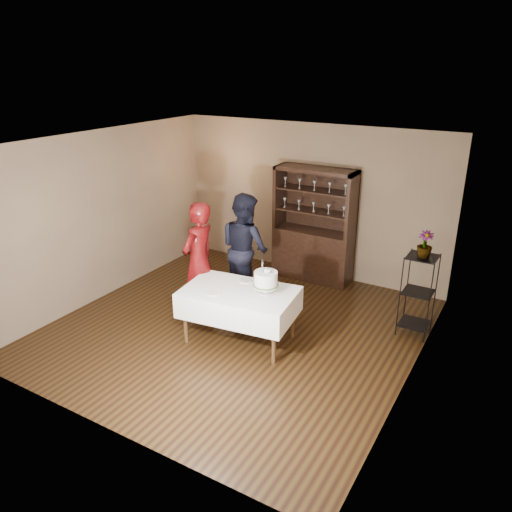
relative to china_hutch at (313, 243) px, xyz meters
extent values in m
plane|color=black|center=(-0.20, -2.25, -0.66)|extent=(5.00, 5.00, 0.00)
plane|color=white|center=(-0.20, -2.25, 2.04)|extent=(5.00, 5.00, 0.00)
cube|color=brown|center=(-0.20, 0.25, 0.69)|extent=(5.00, 0.02, 2.70)
cube|color=brown|center=(-2.70, -2.25, 0.69)|extent=(0.02, 5.00, 2.70)
cube|color=brown|center=(2.30, -2.25, 0.69)|extent=(0.02, 5.00, 2.70)
cube|color=black|center=(0.00, -0.01, -0.21)|extent=(1.40, 0.48, 0.90)
cube|color=black|center=(0.00, 0.21, 0.79)|extent=(1.40, 0.03, 1.10)
cube|color=black|center=(0.00, -0.01, 1.31)|extent=(1.40, 0.48, 0.06)
cube|color=black|center=(0.00, -0.01, 0.59)|extent=(1.28, 0.42, 0.02)
cube|color=black|center=(0.00, -0.01, 0.96)|extent=(1.28, 0.42, 0.02)
cylinder|color=black|center=(1.88, -1.25, -0.06)|extent=(0.02, 0.02, 1.20)
cylinder|color=black|center=(2.28, -1.25, -0.06)|extent=(0.02, 0.02, 1.20)
cylinder|color=black|center=(1.88, -0.85, -0.06)|extent=(0.02, 0.02, 1.20)
cylinder|color=black|center=(2.28, -0.85, -0.06)|extent=(0.02, 0.02, 1.20)
cube|color=black|center=(2.08, -1.05, -0.51)|extent=(0.40, 0.40, 0.02)
cube|color=black|center=(2.08, -1.05, -0.01)|extent=(0.40, 0.40, 0.01)
cube|color=black|center=(2.08, -1.05, 0.52)|extent=(0.40, 0.40, 0.02)
cube|color=white|center=(0.01, -2.48, -0.08)|extent=(1.64, 1.13, 0.35)
cylinder|color=#482F1A|center=(-0.59, -2.92, -0.30)|extent=(0.06, 0.06, 0.73)
cylinder|color=#482F1A|center=(0.71, -2.76, -0.30)|extent=(0.06, 0.06, 0.73)
cylinder|color=#482F1A|center=(-0.68, -2.21, -0.30)|extent=(0.06, 0.06, 0.73)
cylinder|color=#482F1A|center=(0.62, -2.04, -0.30)|extent=(0.06, 0.06, 0.73)
imported|color=#3E050A|center=(-0.88, -2.18, 0.24)|extent=(0.44, 0.67, 1.81)
imported|color=black|center=(-0.60, -1.34, 0.23)|extent=(1.06, 0.96, 1.79)
cylinder|color=silver|center=(0.36, -2.37, 0.11)|extent=(0.20, 0.20, 0.01)
cylinder|color=silver|center=(0.36, -2.37, 0.15)|extent=(0.05, 0.05, 0.10)
cylinder|color=silver|center=(0.36, -2.37, 0.21)|extent=(0.35, 0.35, 0.01)
cylinder|color=#476B33|center=(0.36, -2.37, 0.22)|extent=(0.34, 0.34, 0.02)
cylinder|color=silver|center=(0.36, -2.37, 0.31)|extent=(0.36, 0.36, 0.20)
sphere|color=#5173AF|center=(0.39, -2.37, 0.42)|extent=(0.02, 0.02, 0.02)
cube|color=silver|center=(0.32, -2.39, 0.48)|extent=(0.02, 0.02, 0.14)
cube|color=black|center=(0.32, -2.39, 0.56)|extent=(0.02, 0.02, 0.05)
cylinder|color=silver|center=(-0.23, -2.73, 0.11)|extent=(0.23, 0.23, 0.01)
cylinder|color=silver|center=(-0.06, -2.17, 0.11)|extent=(0.23, 0.23, 0.01)
imported|color=#476B33|center=(2.09, -1.06, 0.71)|extent=(0.23, 0.23, 0.37)
camera|label=1|loc=(3.31, -7.65, 3.04)|focal=35.00mm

